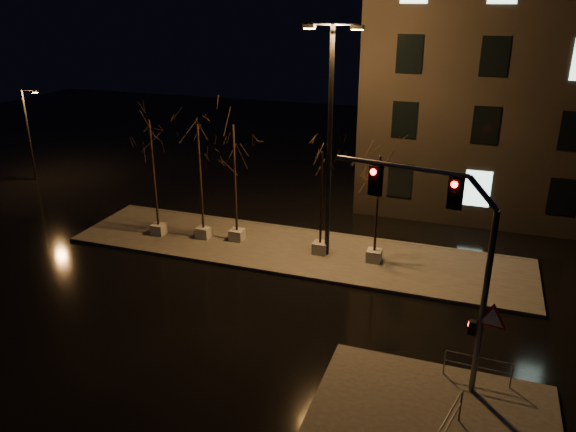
% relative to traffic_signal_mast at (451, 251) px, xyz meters
% --- Properties ---
extents(ground, '(90.00, 90.00, 0.00)m').
position_rel_traffic_signal_mast_xyz_m(ground, '(-7.40, 1.85, -4.63)').
color(ground, black).
rests_on(ground, ground).
extents(median, '(22.00, 5.00, 0.15)m').
position_rel_traffic_signal_mast_xyz_m(median, '(-7.40, 7.85, -4.56)').
color(median, '#403E39').
rests_on(median, ground).
extents(sidewalk_corner, '(7.00, 5.00, 0.15)m').
position_rel_traffic_signal_mast_xyz_m(sidewalk_corner, '(0.10, -1.65, -4.56)').
color(sidewalk_corner, '#403E39').
rests_on(sidewalk_corner, ground).
extents(tree_0, '(1.80, 1.80, 6.04)m').
position_rel_traffic_signal_mast_xyz_m(tree_0, '(-14.48, 7.27, 0.10)').
color(tree_0, '#A9A79E').
rests_on(tree_0, median).
extents(tree_1, '(1.80, 1.80, 5.91)m').
position_rel_traffic_signal_mast_xyz_m(tree_1, '(-12.14, 7.65, 0.00)').
color(tree_1, '#A9A79E').
rests_on(tree_1, median).
extents(tree_2, '(1.80, 1.80, 5.96)m').
position_rel_traffic_signal_mast_xyz_m(tree_2, '(-10.43, 7.91, 0.04)').
color(tree_2, '#A9A79E').
rests_on(tree_2, median).
extents(tree_3, '(1.80, 1.80, 5.04)m').
position_rel_traffic_signal_mast_xyz_m(tree_3, '(-6.10, 7.81, -0.65)').
color(tree_3, '#A9A79E').
rests_on(tree_3, median).
extents(tree_4, '(1.80, 1.80, 5.11)m').
position_rel_traffic_signal_mast_xyz_m(tree_4, '(-3.53, 7.80, -0.61)').
color(tree_4, '#A9A79E').
rests_on(tree_4, median).
extents(traffic_signal_mast, '(5.50, 1.15, 6.83)m').
position_rel_traffic_signal_mast_xyz_m(traffic_signal_mast, '(0.00, 0.00, 0.00)').
color(traffic_signal_mast, '#53555A').
rests_on(traffic_signal_mast, sidewalk_corner).
extents(streetlight_main, '(2.58, 0.45, 10.33)m').
position_rel_traffic_signal_mast_xyz_m(streetlight_main, '(-5.77, 7.81, 1.48)').
color(streetlight_main, black).
rests_on(streetlight_main, median).
extents(streetlight_far, '(1.16, 0.43, 5.97)m').
position_rel_traffic_signal_mast_xyz_m(streetlight_far, '(-27.39, 13.02, -1.35)').
color(streetlight_far, black).
rests_on(streetlight_far, ground).
extents(guard_rail_a, '(2.05, 0.12, 0.89)m').
position_rel_traffic_signal_mast_xyz_m(guard_rail_a, '(1.20, 0.35, -3.90)').
color(guard_rail_a, '#53555A').
rests_on(guard_rail_a, sidewalk_corner).
extents(guard_rail_b, '(0.60, 2.22, 1.08)m').
position_rel_traffic_signal_mast_xyz_m(guard_rail_b, '(0.53, -2.78, -3.79)').
color(guard_rail_b, '#53555A').
rests_on(guard_rail_b, sidewalk_corner).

